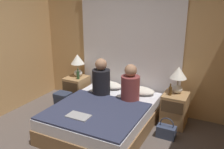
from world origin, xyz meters
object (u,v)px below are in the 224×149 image
object	(u,v)px
handbag_on_floor	(166,131)
pillow_right	(139,90)
person_left_in_bed	(101,80)
beer_bottle_on_right_stand	(170,91)
laptop_on_bed	(78,116)
backpack_on_floor	(63,101)
nightstand_right	(175,109)
lamp_left	(78,62)
lamp_right	(178,76)
pillow_left	(108,85)
person_right_in_bed	(130,85)
bed	(104,117)
nightstand_left	(77,90)
beer_bottle_on_left_stand	(78,75)

from	to	relation	value
handbag_on_floor	pillow_right	bearing A→B (deg)	141.52
person_left_in_bed	beer_bottle_on_right_stand	world-z (taller)	person_left_in_bed
laptop_on_bed	backpack_on_floor	world-z (taller)	laptop_on_bed
pillow_right	person_left_in_bed	xyz separation A→B (m)	(-0.59, -0.36, 0.23)
nightstand_right	laptop_on_bed	size ratio (longest dim) A/B	1.64
lamp_left	lamp_right	bearing A→B (deg)	0.00
lamp_right	pillow_left	xyz separation A→B (m)	(-1.35, 0.00, -0.38)
person_right_in_bed	backpack_on_floor	bearing A→B (deg)	-170.73
lamp_right	beer_bottle_on_right_stand	world-z (taller)	lamp_right
pillow_right	laptop_on_bed	distance (m)	1.39
nightstand_right	backpack_on_floor	distance (m)	2.08
laptop_on_bed	handbag_on_floor	world-z (taller)	laptop_on_bed
bed	pillow_left	size ratio (longest dim) A/B	3.17
pillow_right	person_left_in_bed	world-z (taller)	person_left_in_bed
person_left_in_bed	backpack_on_floor	xyz separation A→B (m)	(-0.73, -0.21, -0.49)
person_left_in_bed	person_right_in_bed	bearing A→B (deg)	0.00
bed	person_right_in_bed	distance (m)	0.69
bed	person_left_in_bed	size ratio (longest dim) A/B	2.79
bed	backpack_on_floor	distance (m)	1.01
nightstand_left	beer_bottle_on_right_stand	bearing A→B (deg)	-2.32
lamp_left	beer_bottle_on_left_stand	xyz separation A→B (m)	(0.10, -0.15, -0.22)
nightstand_right	laptop_on_bed	distance (m)	1.69
pillow_left	beer_bottle_on_right_stand	distance (m)	1.28
pillow_right	backpack_on_floor	bearing A→B (deg)	-156.48
lamp_left	person_left_in_bed	xyz separation A→B (m)	(0.76, -0.36, -0.15)
nightstand_right	lamp_right	bearing A→B (deg)	90.00
nightstand_left	beer_bottle_on_right_stand	xyz separation A→B (m)	(1.96, -0.08, 0.36)
lamp_right	beer_bottle_on_right_stand	bearing A→B (deg)	-119.06
pillow_left	pillow_right	world-z (taller)	same
lamp_left	beer_bottle_on_right_stand	bearing A→B (deg)	-4.42
beer_bottle_on_left_stand	backpack_on_floor	world-z (taller)	beer_bottle_on_left_stand
person_right_in_bed	backpack_on_floor	size ratio (longest dim) A/B	1.59
pillow_right	laptop_on_bed	size ratio (longest dim) A/B	1.73
bed	handbag_on_floor	xyz separation A→B (m)	(1.01, 0.20, -0.11)
nightstand_right	lamp_right	distance (m)	0.59
nightstand_left	bed	bearing A→B (deg)	-33.04
person_left_in_bed	laptop_on_bed	xyz separation A→B (m)	(0.15, -0.96, -0.25)
lamp_right	pillow_right	world-z (taller)	lamp_right
person_right_in_bed	beer_bottle_on_right_stand	size ratio (longest dim) A/B	3.17
nightstand_right	lamp_left	distance (m)	2.13
laptop_on_bed	person_right_in_bed	bearing A→B (deg)	66.44
handbag_on_floor	backpack_on_floor	bearing A→B (deg)	-179.09
person_left_in_bed	beer_bottle_on_left_stand	distance (m)	0.69
person_left_in_bed	nightstand_right	bearing A→B (deg)	12.60
bed	lamp_left	distance (m)	1.42
laptop_on_bed	handbag_on_floor	bearing A→B (deg)	34.62
lamp_right	pillow_left	distance (m)	1.40
nightstand_right	beer_bottle_on_right_stand	bearing A→B (deg)	-136.61
lamp_right	beer_bottle_on_right_stand	xyz separation A→B (m)	(-0.08, -0.15, -0.22)
lamp_left	handbag_on_floor	size ratio (longest dim) A/B	1.36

